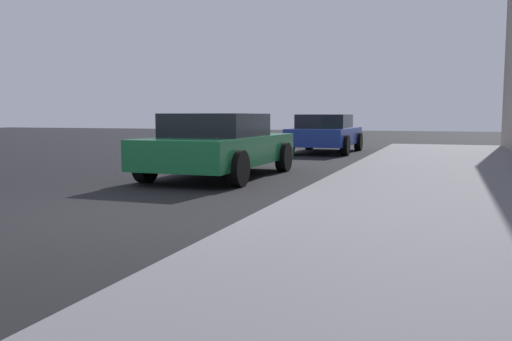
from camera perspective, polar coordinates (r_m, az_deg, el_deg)
name	(u,v)px	position (r m, az deg, el deg)	size (l,w,h in m)	color
ground_plane	(97,217)	(6.85, -16.51, -4.74)	(80.00, 80.00, 0.00)	black
sidewalk	(444,235)	(5.55, 19.35, -6.48)	(4.00, 32.00, 0.15)	slate
car_green	(220,145)	(10.84, -3.85, 2.74)	(2.05, 4.32, 1.27)	#196638
car_blue	(325,133)	(18.19, 7.38, 3.94)	(2.01, 4.12, 1.27)	#233899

